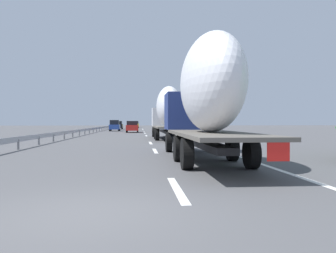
# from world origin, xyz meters

# --- Properties ---
(ground_plane) EXTENTS (260.00, 260.00, 0.00)m
(ground_plane) POSITION_xyz_m (40.00, 0.00, 0.00)
(ground_plane) COLOR #4C4C4F
(lane_stripe_0) EXTENTS (3.20, 0.20, 0.01)m
(lane_stripe_0) POSITION_xyz_m (2.00, -1.80, 0.00)
(lane_stripe_0) COLOR white
(lane_stripe_0) RESTS_ON ground_plane
(lane_stripe_1) EXTENTS (3.20, 0.20, 0.01)m
(lane_stripe_1) POSITION_xyz_m (12.81, -1.80, 0.00)
(lane_stripe_1) COLOR white
(lane_stripe_1) RESTS_ON ground_plane
(lane_stripe_2) EXTENTS (3.20, 0.20, 0.01)m
(lane_stripe_2) POSITION_xyz_m (20.07, -1.80, 0.00)
(lane_stripe_2) COLOR white
(lane_stripe_2) RESTS_ON ground_plane
(lane_stripe_3) EXTENTS (3.20, 0.20, 0.01)m
(lane_stripe_3) POSITION_xyz_m (34.32, -1.80, 0.00)
(lane_stripe_3) COLOR white
(lane_stripe_3) RESTS_ON ground_plane
(lane_stripe_4) EXTENTS (3.20, 0.20, 0.01)m
(lane_stripe_4) POSITION_xyz_m (43.56, -1.80, 0.00)
(lane_stripe_4) COLOR white
(lane_stripe_4) RESTS_ON ground_plane
(lane_stripe_5) EXTENTS (3.20, 0.20, 0.01)m
(lane_stripe_5) POSITION_xyz_m (49.83, -1.80, 0.00)
(lane_stripe_5) COLOR white
(lane_stripe_5) RESTS_ON ground_plane
(lane_stripe_6) EXTENTS (3.20, 0.20, 0.01)m
(lane_stripe_6) POSITION_xyz_m (65.62, -1.80, 0.00)
(lane_stripe_6) COLOR white
(lane_stripe_6) RESTS_ON ground_plane
(lane_stripe_7) EXTENTS (3.20, 0.20, 0.01)m
(lane_stripe_7) POSITION_xyz_m (71.50, -1.80, 0.00)
(lane_stripe_7) COLOR white
(lane_stripe_7) RESTS_ON ground_plane
(lane_stripe_8) EXTENTS (3.20, 0.20, 0.01)m
(lane_stripe_8) POSITION_xyz_m (74.18, -1.80, 0.00)
(lane_stripe_8) COLOR white
(lane_stripe_8) RESTS_ON ground_plane
(lane_stripe_9) EXTENTS (3.20, 0.20, 0.01)m
(lane_stripe_9) POSITION_xyz_m (76.94, -1.80, 0.00)
(lane_stripe_9) COLOR white
(lane_stripe_9) RESTS_ON ground_plane
(edge_line_right) EXTENTS (110.00, 0.20, 0.01)m
(edge_line_right) POSITION_xyz_m (45.00, -5.50, 0.00)
(edge_line_right) COLOR white
(edge_line_right) RESTS_ON ground_plane
(truck_lead) EXTENTS (13.28, 2.55, 4.80)m
(truck_lead) POSITION_xyz_m (25.96, -3.60, 2.64)
(truck_lead) COLOR silver
(truck_lead) RESTS_ON ground_plane
(truck_trailing) EXTENTS (12.47, 2.55, 4.86)m
(truck_trailing) POSITION_xyz_m (7.78, -3.60, 2.65)
(truck_trailing) COLOR navy
(truck_trailing) RESTS_ON ground_plane
(car_black_suv) EXTENTS (4.67, 1.72, 1.87)m
(car_black_suv) POSITION_xyz_m (72.71, 3.62, 0.94)
(car_black_suv) COLOR black
(car_black_suv) RESTS_ON ground_plane
(car_blue_sedan) EXTENTS (4.40, 1.81, 1.98)m
(car_blue_sedan) POSITION_xyz_m (56.57, 3.41, 0.98)
(car_blue_sedan) COLOR #28479E
(car_blue_sedan) RESTS_ON ground_plane
(car_yellow_coupe) EXTENTS (4.78, 1.85, 1.91)m
(car_yellow_coupe) POSITION_xyz_m (93.15, -0.04, 0.96)
(car_yellow_coupe) COLOR gold
(car_yellow_coupe) RESTS_ON ground_plane
(car_red_compact) EXTENTS (4.41, 1.89, 1.78)m
(car_red_compact) POSITION_xyz_m (47.60, 0.08, 0.91)
(car_red_compact) COLOR red
(car_red_compact) RESTS_ON ground_plane
(road_sign) EXTENTS (0.10, 0.90, 3.35)m
(road_sign) POSITION_xyz_m (43.02, -6.70, 2.31)
(road_sign) COLOR gray
(road_sign) RESTS_ON ground_plane
(tree_1) EXTENTS (3.18, 3.18, 7.33)m
(tree_1) POSITION_xyz_m (45.42, -9.74, 4.42)
(tree_1) COLOR #472D19
(tree_1) RESTS_ON ground_plane
(tree_2) EXTENTS (2.71, 2.71, 7.46)m
(tree_2) POSITION_xyz_m (49.59, -11.27, 4.50)
(tree_2) COLOR #472D19
(tree_2) RESTS_ON ground_plane
(guardrail_median) EXTENTS (94.00, 0.10, 0.76)m
(guardrail_median) POSITION_xyz_m (43.00, 6.00, 0.58)
(guardrail_median) COLOR #9EA0A5
(guardrail_median) RESTS_ON ground_plane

